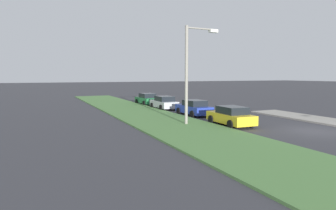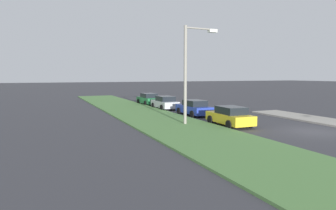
# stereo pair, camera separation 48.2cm
# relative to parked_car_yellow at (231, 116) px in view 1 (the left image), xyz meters

# --- Properties ---
(ground) EXTENTS (300.00, 300.00, 0.00)m
(ground) POSITION_rel_parked_car_yellow_xyz_m (-4.26, -3.75, -0.72)
(ground) COLOR #38383D
(grass_median) EXTENTS (60.00, 6.00, 0.12)m
(grass_median) POSITION_rel_parked_car_yellow_xyz_m (5.74, 4.08, -0.66)
(grass_median) COLOR #517F42
(grass_median) RESTS_ON ground
(parked_car_yellow) EXTENTS (4.36, 2.14, 1.47)m
(parked_car_yellow) POSITION_rel_parked_car_yellow_xyz_m (0.00, 0.00, 0.00)
(parked_car_yellow) COLOR gold
(parked_car_yellow) RESTS_ON ground
(parked_car_blue) EXTENTS (4.33, 2.08, 1.47)m
(parked_car_blue) POSITION_rel_parked_car_yellow_xyz_m (6.25, -0.26, 0.00)
(parked_car_blue) COLOR #23389E
(parked_car_blue) RESTS_ON ground
(parked_car_silver) EXTENTS (4.31, 2.03, 1.47)m
(parked_car_silver) POSITION_rel_parked_car_yellow_xyz_m (12.30, 0.23, 0.00)
(parked_car_silver) COLOR #B2B5BA
(parked_car_silver) RESTS_ON ground
(parked_car_green) EXTENTS (4.35, 2.11, 1.47)m
(parked_car_green) POSITION_rel_parked_car_yellow_xyz_m (18.03, 0.18, 0.00)
(parked_car_green) COLOR #1E6B38
(parked_car_green) RESTS_ON ground
(streetlight) EXTENTS (0.45, 2.88, 7.50)m
(streetlight) POSITION_rel_parked_car_yellow_xyz_m (1.46, 2.73, 3.67)
(streetlight) COLOR gray
(streetlight) RESTS_ON ground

